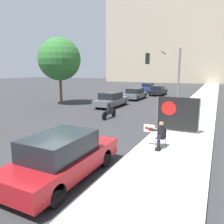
% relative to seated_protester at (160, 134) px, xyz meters
% --- Properties ---
extents(ground_plane, '(160.00, 160.00, 0.00)m').
position_rel_seated_protester_xyz_m(ground_plane, '(-2.94, -3.28, -0.77)').
color(ground_plane, '#303033').
extents(sidewalk_curb, '(3.15, 90.00, 0.15)m').
position_rel_seated_protester_xyz_m(sidewalk_curb, '(0.57, 11.72, -0.70)').
color(sidewalk_curb, beige).
rests_on(sidewalk_curb, ground_plane).
extents(building_backdrop_far, '(52.00, 12.00, 39.19)m').
position_rel_seated_protester_xyz_m(building_backdrop_far, '(-4.94, 60.06, 18.83)').
color(building_backdrop_far, tan).
rests_on(building_backdrop_far, ground_plane).
extents(seated_protester, '(0.98, 0.77, 1.18)m').
position_rel_seated_protester_xyz_m(seated_protester, '(0.00, 0.00, 0.00)').
color(seated_protester, '#474C56').
rests_on(seated_protester, sidewalk_curb).
extents(jogger_on_sidewalk, '(0.34, 0.34, 1.63)m').
position_rel_seated_protester_xyz_m(jogger_on_sidewalk, '(-0.14, 3.70, 0.20)').
color(jogger_on_sidewalk, black).
rests_on(jogger_on_sidewalk, sidewalk_curb).
extents(pedestrian_behind, '(0.34, 0.34, 1.67)m').
position_rel_seated_protester_xyz_m(pedestrian_behind, '(0.79, 5.54, 0.22)').
color(pedestrian_behind, '#424247').
rests_on(pedestrian_behind, sidewalk_curb).
extents(protest_banner, '(2.32, 0.06, 1.94)m').
position_rel_seated_protester_xyz_m(protest_banner, '(0.21, 2.99, 0.40)').
color(protest_banner, slate).
rests_on(protest_banner, sidewalk_curb).
extents(traffic_light_pole, '(2.67, 2.44, 5.03)m').
position_rel_seated_protester_xyz_m(traffic_light_pole, '(-1.65, 8.06, 2.77)').
color(traffic_light_pole, slate).
rests_on(traffic_light_pole, sidewalk_curb).
extents(parked_car_curbside, '(1.85, 4.47, 1.53)m').
position_rel_seated_protester_xyz_m(parked_car_curbside, '(-2.27, -3.92, -0.02)').
color(parked_car_curbside, maroon).
rests_on(parked_car_curbside, ground_plane).
extents(car_on_road_nearest, '(1.81, 4.54, 1.45)m').
position_rel_seated_protester_xyz_m(car_on_road_nearest, '(-7.21, 9.72, -0.05)').
color(car_on_road_nearest, '#565B60').
rests_on(car_on_road_nearest, ground_plane).
extents(car_on_road_midblock, '(1.82, 4.40, 1.39)m').
position_rel_seated_protester_xyz_m(car_on_road_midblock, '(-7.09, 16.16, -0.07)').
color(car_on_road_midblock, '#565B60').
rests_on(car_on_road_midblock, ground_plane).
extents(car_on_road_distant, '(1.77, 4.23, 1.38)m').
position_rel_seated_protester_xyz_m(car_on_road_distant, '(-5.67, 21.86, -0.07)').
color(car_on_road_distant, black).
rests_on(car_on_road_distant, ground_plane).
extents(car_on_road_far_lane, '(1.71, 4.31, 1.42)m').
position_rel_seated_protester_xyz_m(car_on_road_far_lane, '(-8.67, 26.88, -0.06)').
color(car_on_road_far_lane, navy).
rests_on(car_on_road_far_lane, ground_plane).
extents(motorcycle_on_road, '(0.28, 2.13, 1.22)m').
position_rel_seated_protester_xyz_m(motorcycle_on_road, '(-5.09, 5.05, -0.24)').
color(motorcycle_on_road, black).
rests_on(motorcycle_on_road, ground_plane).
extents(street_tree_near_curb, '(4.34, 4.34, 6.84)m').
position_rel_seated_protester_xyz_m(street_tree_near_curb, '(-12.81, 9.03, 3.89)').
color(street_tree_near_curb, brown).
rests_on(street_tree_near_curb, ground_plane).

